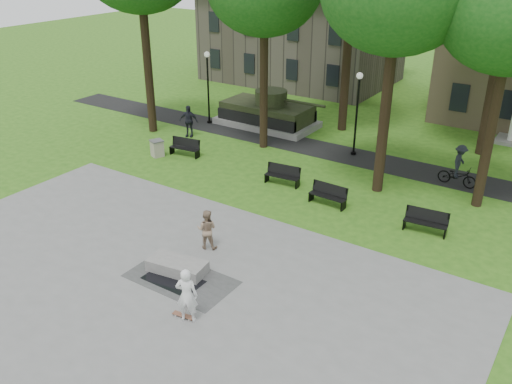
# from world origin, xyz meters

# --- Properties ---
(ground) EXTENTS (120.00, 120.00, 0.00)m
(ground) POSITION_xyz_m (0.00, 0.00, 0.00)
(ground) COLOR #2C5C15
(ground) RESTS_ON ground
(plaza) EXTENTS (22.00, 16.00, 0.02)m
(plaza) POSITION_xyz_m (0.00, -5.00, 0.01)
(plaza) COLOR gray
(plaza) RESTS_ON ground
(footpath) EXTENTS (44.00, 2.60, 0.01)m
(footpath) POSITION_xyz_m (0.00, 12.00, 0.01)
(footpath) COLOR black
(footpath) RESTS_ON ground
(building_left) EXTENTS (15.00, 10.00, 7.20)m
(building_left) POSITION_xyz_m (-11.00, 26.50, 3.60)
(building_left) COLOR #4C443D
(building_left) RESTS_ON ground
(lamp_left) EXTENTS (0.36, 0.36, 4.73)m
(lamp_left) POSITION_xyz_m (-10.00, 12.30, 2.79)
(lamp_left) COLOR black
(lamp_left) RESTS_ON ground
(lamp_mid) EXTENTS (0.36, 0.36, 4.73)m
(lamp_mid) POSITION_xyz_m (0.50, 12.30, 2.79)
(lamp_mid) COLOR black
(lamp_mid) RESTS_ON ground
(tank_monument) EXTENTS (7.45, 3.40, 2.40)m
(tank_monument) POSITION_xyz_m (-6.46, 14.00, 0.86)
(tank_monument) COLOR gray
(tank_monument) RESTS_ON ground
(puddle) EXTENTS (2.20, 1.20, 0.00)m
(puddle) POSITION_xyz_m (0.33, -2.97, 0.02)
(puddle) COLOR black
(puddle) RESTS_ON plaza
(concrete_block) EXTENTS (2.32, 1.32, 0.45)m
(concrete_block) POSITION_xyz_m (0.09, -2.45, 0.24)
(concrete_block) COLOR gray
(concrete_block) RESTS_ON plaza
(skateboard) EXTENTS (0.80, 0.30, 0.07)m
(skateboard) POSITION_xyz_m (2.03, -4.38, 0.06)
(skateboard) COLOR brown
(skateboard) RESTS_ON plaza
(skateboarder) EXTENTS (0.84, 0.73, 1.95)m
(skateboarder) POSITION_xyz_m (2.27, -4.41, 1.00)
(skateboarder) COLOR white
(skateboarder) RESTS_ON plaza
(friend_watching) EXTENTS (0.99, 0.90, 1.67)m
(friend_watching) POSITION_xyz_m (-0.05, -0.48, 0.85)
(friend_watching) COLOR #93785F
(friend_watching) RESTS_ON plaza
(pedestrian_walker) EXTENTS (1.26, 0.88, 1.99)m
(pedestrian_walker) POSITION_xyz_m (-9.38, 9.47, 0.99)
(pedestrian_walker) COLOR #20202B
(pedestrian_walker) RESTS_ON ground
(cyclist) EXTENTS (1.97, 1.12, 2.14)m
(cyclist) POSITION_xyz_m (6.59, 11.24, 0.88)
(cyclist) COLOR black
(cyclist) RESTS_ON ground
(park_bench_0) EXTENTS (1.85, 0.77, 1.00)m
(park_bench_0) POSITION_xyz_m (-7.43, 6.85, 0.52)
(park_bench_0) COLOR black
(park_bench_0) RESTS_ON ground
(park_bench_1) EXTENTS (1.84, 0.72, 1.00)m
(park_bench_1) POSITION_xyz_m (-0.74, 6.53, 0.52)
(park_bench_1) COLOR black
(park_bench_1) RESTS_ON ground
(park_bench_2) EXTENTS (1.82, 0.60, 1.00)m
(park_bench_2) POSITION_xyz_m (2.20, 5.72, 0.52)
(park_bench_2) COLOR black
(park_bench_2) RESTS_ON ground
(park_bench_3) EXTENTS (1.84, 0.70, 1.00)m
(park_bench_3) POSITION_xyz_m (6.80, 5.69, 0.52)
(park_bench_3) COLOR black
(park_bench_3) RESTS_ON ground
(trash_bin) EXTENTS (0.87, 0.87, 0.96)m
(trash_bin) POSITION_xyz_m (-8.68, 5.85, 0.49)
(trash_bin) COLOR #A09B83
(trash_bin) RESTS_ON ground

